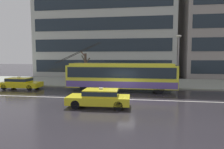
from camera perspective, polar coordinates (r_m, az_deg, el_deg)
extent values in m
plane|color=#272429|center=(17.69, 2.69, -6.49)|extent=(160.00, 160.00, 0.00)
cube|color=gray|center=(27.07, 4.66, -2.33)|extent=(80.00, 10.00, 0.14)
cube|color=silver|center=(16.52, 2.28, -7.31)|extent=(72.00, 0.14, 0.01)
cube|color=yellow|center=(20.38, 2.67, -0.50)|extent=(11.37, 2.71, 2.31)
cube|color=yellow|center=(20.30, 2.69, 3.02)|extent=(10.68, 2.45, 0.20)
cube|color=#1E2833|center=(20.34, 2.68, 0.79)|extent=(10.91, 2.73, 1.06)
cube|color=#604CA2|center=(20.47, 2.66, -2.55)|extent=(11.25, 2.74, 0.65)
cube|color=#1E2833|center=(20.49, 18.48, 0.57)|extent=(0.15, 2.23, 1.15)
cube|color=black|center=(20.43, 18.11, 2.23)|extent=(0.19, 1.93, 0.28)
cylinder|color=black|center=(21.69, -9.86, 6.25)|extent=(5.01, 0.14, 2.25)
cylinder|color=black|center=(21.03, -10.49, 6.28)|extent=(5.01, 0.14, 2.25)
cylinder|color=black|center=(21.55, 13.25, -3.14)|extent=(1.04, 0.32, 1.04)
cylinder|color=black|center=(19.34, 13.72, -4.07)|extent=(1.04, 0.32, 1.04)
cylinder|color=black|center=(22.29, -6.32, -2.76)|extent=(1.04, 0.32, 1.04)
cylinder|color=black|center=(20.16, -8.02, -3.61)|extent=(1.04, 0.32, 1.04)
cube|color=yellow|center=(14.00, -3.99, -7.46)|extent=(4.52, 1.98, 0.55)
cube|color=yellow|center=(13.86, -3.28, -5.41)|extent=(2.46, 1.65, 0.48)
cube|color=#1E2833|center=(13.86, -3.28, -5.31)|extent=(2.51, 1.67, 0.31)
cube|color=silver|center=(13.81, -3.28, -4.14)|extent=(0.29, 0.17, 0.12)
cylinder|color=black|center=(13.61, -10.78, -8.75)|extent=(0.63, 0.22, 0.62)
cylinder|color=black|center=(15.13, -8.97, -7.33)|extent=(0.63, 0.22, 0.62)
cylinder|color=black|center=(13.08, 1.81, -9.24)|extent=(0.63, 0.22, 0.62)
cylinder|color=black|center=(14.65, 2.30, -7.68)|extent=(0.63, 0.22, 0.62)
cube|color=yellow|center=(24.05, -25.35, -2.68)|extent=(4.56, 1.87, 0.55)
cube|color=yellow|center=(24.09, -25.76, -1.45)|extent=(2.47, 1.59, 0.48)
cube|color=#1E2833|center=(24.09, -25.76, -1.39)|extent=(2.52, 1.61, 0.31)
cube|color=silver|center=(24.06, -25.78, -0.71)|extent=(0.28, 0.16, 0.12)
cylinder|color=black|center=(23.99, -21.27, -3.03)|extent=(0.62, 0.21, 0.62)
cylinder|color=black|center=(22.61, -23.24, -3.57)|extent=(0.62, 0.21, 0.62)
cylinder|color=black|center=(25.57, -27.17, -2.76)|extent=(0.62, 0.21, 0.62)
cylinder|color=black|center=(24.28, -29.34, -3.24)|extent=(0.62, 0.21, 0.62)
cylinder|color=#58514D|center=(24.02, -1.84, -2.01)|extent=(0.14, 0.14, 0.90)
cylinder|color=#58514D|center=(23.99, -2.21, -2.02)|extent=(0.14, 0.14, 0.90)
cylinder|color=gray|center=(23.92, -2.03, -0.22)|extent=(0.46, 0.46, 0.61)
sphere|color=#E0A683|center=(23.89, -2.03, 0.75)|extent=(0.20, 0.20, 0.20)
cylinder|color=navy|center=(23.18, 12.86, -2.53)|extent=(0.14, 0.14, 0.78)
cylinder|color=navy|center=(23.26, 12.51, -2.50)|extent=(0.14, 0.14, 0.78)
cylinder|color=gray|center=(23.14, 12.72, -0.77)|extent=(0.50, 0.50, 0.64)
sphere|color=tan|center=(23.10, 12.74, 0.30)|extent=(0.23, 0.23, 0.23)
cone|color=black|center=(23.02, 13.02, 1.02)|extent=(1.29, 1.29, 0.32)
cylinder|color=#333333|center=(23.07, 12.99, -0.35)|extent=(0.02, 0.02, 0.79)
cylinder|color=gray|center=(22.96, 18.94, 3.36)|extent=(0.16, 0.16, 5.66)
ellipsoid|color=silver|center=(23.08, 19.15, 10.70)|extent=(0.60, 0.32, 0.24)
cylinder|color=brown|center=(26.19, -7.83, 1.87)|extent=(0.32, 0.32, 3.93)
cylinder|color=#4A462F|center=(26.67, -8.40, 4.46)|extent=(0.93, 1.01, 1.12)
cylinder|color=brown|center=(26.50, -8.53, 5.96)|extent=(0.92, 0.66, 0.88)
cylinder|color=#4A432C|center=(26.30, -7.23, 4.08)|extent=(0.65, 0.60, 0.80)
cube|color=#B1B6B0|center=(42.24, -1.42, 20.29)|extent=(25.72, 14.01, 29.29)
cube|color=#1E2833|center=(33.87, -3.38, 2.46)|extent=(24.18, 0.06, 2.20)
cube|color=#1E2833|center=(33.91, -3.41, 8.65)|extent=(24.18, 0.06, 2.20)
cube|color=#1E2833|center=(34.33, -3.44, 14.76)|extent=(24.18, 0.06, 2.20)
cube|color=#1E2833|center=(35.14, -3.48, 20.65)|extent=(24.18, 0.06, 2.20)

